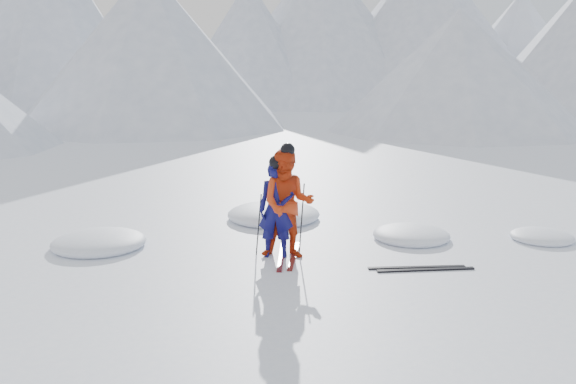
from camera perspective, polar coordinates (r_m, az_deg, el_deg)
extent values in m
plane|color=white|center=(11.78, 8.55, -5.37)|extent=(160.00, 160.00, 0.00)
cone|color=#B2BCD1|center=(51.64, -21.58, 14.96)|extent=(23.96, 23.96, 14.35)
cone|color=#B2BCD1|center=(61.82, -13.91, 13.60)|extent=(17.69, 17.69, 11.93)
cone|color=#B2BCD1|center=(54.73, -3.65, 13.64)|extent=(19.63, 19.63, 10.85)
cone|color=#B2BCD1|center=(59.03, 3.09, 15.10)|extent=(23.31, 23.31, 14.15)
cone|color=#B2BCD1|center=(61.11, 12.62, 15.06)|extent=(28.94, 28.94, 14.88)
cone|color=silver|center=(66.50, 20.73, 12.53)|extent=(24.45, 24.45, 10.76)
cone|color=#B2BCD1|center=(34.50, 15.53, 10.88)|extent=(14.00, 14.00, 6.50)
cone|color=#B2BCD1|center=(36.51, -12.75, 12.99)|extent=(16.00, 16.00, 9.00)
imported|color=#0D0C4C|center=(11.04, -1.10, -1.65)|extent=(0.73, 0.58, 1.76)
imported|color=red|center=(10.97, -0.03, -1.12)|extent=(1.14, 1.00, 1.99)
cylinder|color=black|center=(11.20, -2.75, -3.01)|extent=(0.12, 0.08, 1.17)
cylinder|color=black|center=(11.40, -0.11, -2.74)|extent=(0.12, 0.07, 1.17)
cylinder|color=black|center=(11.23, -1.81, -2.57)|extent=(0.13, 0.10, 1.32)
cylinder|color=black|center=(11.26, 1.29, -2.53)|extent=(0.13, 0.09, 1.33)
cube|color=black|center=(11.20, -0.63, -6.05)|extent=(0.51, 1.67, 0.03)
cube|color=black|center=(11.25, 0.57, -5.97)|extent=(0.62, 1.64, 0.03)
cube|color=black|center=(10.84, 11.95, -6.91)|extent=(1.69, 0.35, 0.03)
cube|color=black|center=(10.75, 12.77, -7.10)|extent=(1.70, 0.29, 0.03)
ellipsoid|color=white|center=(12.40, -17.24, -4.91)|extent=(1.80, 1.80, 0.40)
ellipsoid|color=white|center=(12.64, 11.45, -4.29)|extent=(1.56, 1.56, 0.34)
ellipsoid|color=white|center=(14.00, -1.35, -2.51)|extent=(2.12, 2.12, 0.47)
ellipsoid|color=white|center=(13.35, 22.66, -4.13)|extent=(1.24, 1.24, 0.27)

